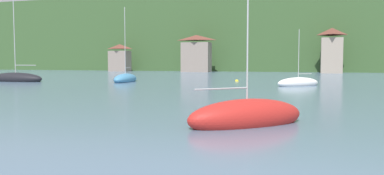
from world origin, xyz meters
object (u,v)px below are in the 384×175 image
sailboat_far_4 (125,79)px  sailboat_far_5 (16,79)px  shore_building_central (332,51)px  sailboat_far_2 (298,83)px  sailboat_mid_3 (247,117)px  mooring_buoy_near (237,81)px  shore_building_westcentral (196,54)px  shore_building_west (120,58)px

sailboat_far_4 → sailboat_far_5: 14.88m
shore_building_central → sailboat_far_2: size_ratio=1.55×
sailboat_mid_3 → mooring_buoy_near: bearing=57.5°
shore_building_central → sailboat_far_4: (-27.62, -47.43, -4.60)m
shore_building_central → sailboat_far_5: (-42.02, -51.14, -4.55)m
shore_building_central → mooring_buoy_near: (-13.79, -41.85, -4.95)m
shore_building_westcentral → sailboat_mid_3: size_ratio=1.12×
shore_building_central → sailboat_mid_3: bearing=-95.0°
sailboat_far_5 → sailboat_far_2: bearing=-177.2°
shore_building_central → sailboat_far_4: shore_building_central is taller
sailboat_far_2 → mooring_buoy_near: bearing=-84.0°
shore_building_west → shore_building_westcentral: (21.17, 0.09, 0.98)m
sailboat_mid_3 → shore_building_west: bearing=77.5°
shore_building_central → mooring_buoy_near: 44.34m
mooring_buoy_near → sailboat_far_4: bearing=-158.0°
sailboat_mid_3 → sailboat_far_5: (-35.34, 25.91, 0.04)m
shore_building_west → sailboat_far_4: bearing=-61.4°
shore_building_central → mooring_buoy_near: size_ratio=20.77×
shore_building_west → shore_building_westcentral: size_ratio=0.78×
shore_building_west → sailboat_far_5: 51.30m
sailboat_far_2 → sailboat_far_4: sailboat_far_4 is taller
shore_building_westcentral → sailboat_mid_3: bearing=-71.8°
sailboat_far_5 → mooring_buoy_near: (28.24, 9.29, -0.40)m
sailboat_mid_3 → sailboat_far_4: 36.28m
shore_building_westcentral → mooring_buoy_near: shore_building_westcentral is taller
sailboat_far_2 → sailboat_far_4: 22.17m
shore_building_westcentral → sailboat_mid_3: shore_building_westcentral is taller
shore_building_westcentral → shore_building_central: shore_building_central is taller
shore_building_central → sailboat_far_2: shore_building_central is taller
sailboat_far_4 → sailboat_far_5: bearing=-83.3°
sailboat_far_4 → mooring_buoy_near: (13.83, 5.58, -0.35)m
mooring_buoy_near → sailboat_mid_3: bearing=-78.6°
sailboat_far_5 → shore_building_central: bearing=-129.9°
sailboat_mid_3 → sailboat_far_4: (-20.94, 29.63, -0.01)m
shore_building_central → sailboat_mid_3: (-6.68, -77.06, -4.59)m
shore_building_westcentral → mooring_buoy_near: 44.83m
shore_building_west → shore_building_westcentral: 21.19m
sailboat_far_2 → sailboat_far_4: size_ratio=0.65×
shore_building_west → sailboat_far_5: (10.90, -50.04, -3.08)m
shore_building_west → mooring_buoy_near: size_ratio=14.58×
shore_building_west → sailboat_mid_3: bearing=-58.7°
sailboat_far_4 → mooring_buoy_near: bearing=104.2°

